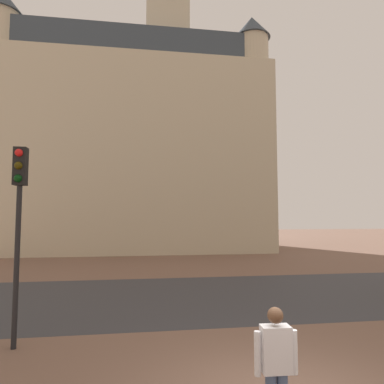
{
  "coord_description": "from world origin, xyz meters",
  "views": [
    {
      "loc": [
        -2.23,
        -5.02,
        2.98
      ],
      "look_at": [
        -0.13,
        9.58,
        4.09
      ],
      "focal_mm": 30.97,
      "sensor_mm": 36.0,
      "label": 1
    }
  ],
  "objects": [
    {
      "name": "street_asphalt_strip",
      "position": [
        0.0,
        7.59,
        0.0
      ],
      "size": [
        120.0,
        7.44,
        0.0
      ],
      "primitive_type": "cube",
      "color": "#38383D",
      "rests_on": "ground_plane"
    },
    {
      "name": "person_skater",
      "position": [
        -0.42,
        -0.54,
        0.96
      ],
      "size": [
        0.61,
        0.31,
        1.73
      ],
      "color": "slate",
      "rests_on": "ground_plane"
    },
    {
      "name": "ground_plane",
      "position": [
        0.0,
        10.0,
        0.0
      ],
      "size": [
        120.0,
        120.0,
        0.0
      ],
      "primitive_type": "plane",
      "color": "brown"
    },
    {
      "name": "landmark_building",
      "position": [
        -3.05,
        27.12,
        9.82
      ],
      "size": [
        24.04,
        13.31,
        32.34
      ],
      "color": "beige",
      "rests_on": "ground_plane"
    },
    {
      "name": "traffic_light_pole",
      "position": [
        -5.13,
        3.18,
        3.23
      ],
      "size": [
        0.28,
        0.34,
        4.62
      ],
      "color": "black",
      "rests_on": "ground_plane"
    }
  ]
}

